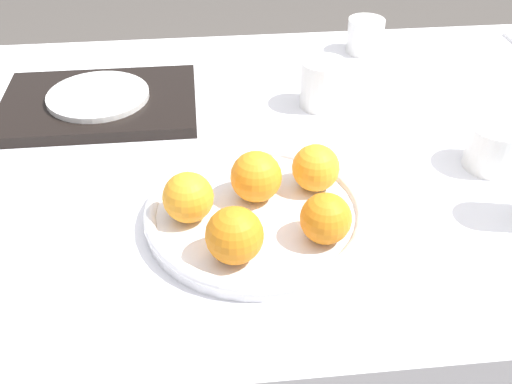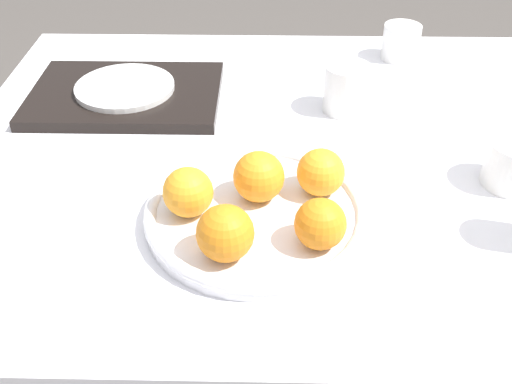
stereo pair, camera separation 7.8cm
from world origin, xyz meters
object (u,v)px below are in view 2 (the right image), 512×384
cup_1 (346,88)px  orange_2 (225,233)px  orange_3 (320,224)px  cup_0 (401,42)px  orange_1 (188,192)px  serving_tray (126,95)px  side_plate (125,87)px  orange_4 (321,172)px  orange_0 (259,177)px  fruit_platter (256,213)px

cup_1 → orange_2: bearing=-114.9°
cup_1 → orange_3: bearing=-100.6°
cup_0 → cup_1: (-0.13, -0.22, 0.01)m
orange_1 → orange_2: 0.10m
serving_tray → cup_1: cup_1 is taller
orange_1 → side_plate: bearing=114.1°
serving_tray → cup_0: size_ratio=4.53×
serving_tray → orange_4: bearing=-41.9°
orange_0 → orange_1: 0.10m
orange_0 → serving_tray: 0.40m
orange_2 → orange_4: (0.12, 0.13, -0.00)m
orange_3 → serving_tray: (-0.32, 0.40, -0.04)m
orange_3 → cup_0: bearing=71.1°
orange_3 → side_plate: (-0.32, 0.40, -0.03)m
fruit_platter → cup_1: cup_1 is taller
cup_0 → orange_3: bearing=-108.9°
orange_3 → side_plate: bearing=128.6°
fruit_platter → orange_3: orange_3 is taller
fruit_platter → serving_tray: size_ratio=0.89×
orange_0 → cup_1: size_ratio=0.83×
side_plate → cup_1: cup_1 is taller
orange_3 → orange_2: bearing=-168.8°
orange_3 → orange_4: size_ratio=0.98×
orange_3 → cup_0: (0.20, 0.59, -0.02)m
cup_0 → cup_1: cup_1 is taller
serving_tray → cup_0: cup_0 is taller
orange_4 → orange_2: bearing=-133.1°
orange_3 → cup_1: size_ratio=0.77×
orange_3 → orange_0: bearing=129.3°
orange_2 → cup_1: 0.44m
orange_1 → cup_1: (0.24, 0.31, -0.01)m
fruit_platter → cup_0: cup_0 is taller
orange_1 → orange_3: size_ratio=1.03×
orange_1 → orange_4: bearing=15.5°
orange_0 → orange_4: bearing=9.8°
orange_3 → serving_tray: 0.52m
orange_2 → orange_0: bearing=71.9°
side_plate → orange_2: bearing=-64.1°
serving_tray → orange_0: bearing=-51.7°
orange_2 → serving_tray: orange_2 is taller
orange_3 → cup_0: orange_3 is taller
orange_0 → orange_3: bearing=-50.7°
orange_3 → side_plate: 0.52m
orange_0 → side_plate: (-0.24, 0.31, -0.03)m
cup_0 → orange_0: bearing=-119.3°
orange_0 → cup_0: bearing=60.7°
side_plate → cup_0: 0.56m
cup_1 → orange_4: bearing=-103.2°
side_plate → cup_0: bearing=19.7°
fruit_platter → cup_0: size_ratio=4.03×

